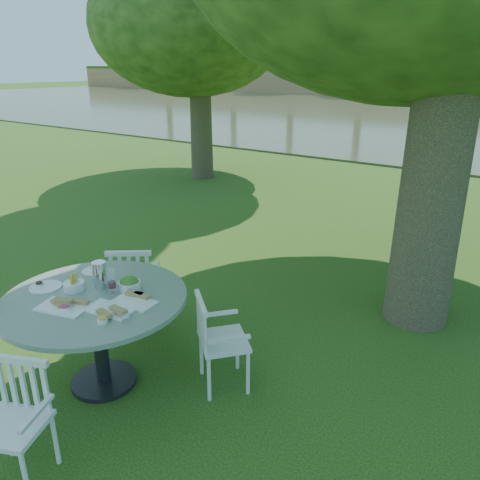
% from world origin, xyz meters
% --- Properties ---
extents(ground, '(140.00, 140.00, 0.00)m').
position_xyz_m(ground, '(0.00, 0.00, 0.00)').
color(ground, '#193A0C').
rests_on(ground, ground).
extents(table, '(1.50, 1.50, 0.84)m').
position_xyz_m(table, '(-0.23, -1.53, 0.69)').
color(table, black).
rests_on(table, ground).
extents(chair_ne, '(0.57, 0.57, 0.83)m').
position_xyz_m(chair_ne, '(0.58, -1.00, 0.49)').
color(chair_ne, white).
rests_on(chair_ne, ground).
extents(chair_nw, '(0.61, 0.61, 0.89)m').
position_xyz_m(chair_nw, '(-0.71, -0.70, 0.52)').
color(chair_nw, white).
rests_on(chair_nw, ground).
extents(chair_se, '(0.54, 0.53, 0.83)m').
position_xyz_m(chair_se, '(0.08, -2.45, 0.49)').
color(chair_se, white).
rests_on(chair_se, ground).
extents(tableware, '(1.13, 0.87, 0.23)m').
position_xyz_m(tableware, '(-0.26, -1.48, 0.89)').
color(tableware, white).
rests_on(tableware, table).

